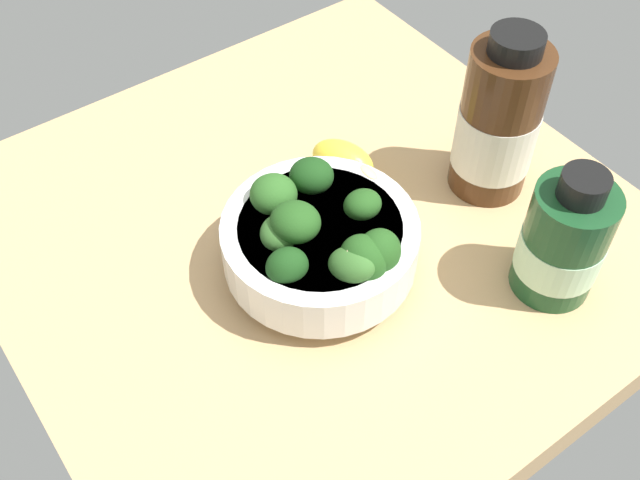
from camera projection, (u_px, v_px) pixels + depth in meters
ground_plane at (312, 241)px, 73.87cm from camera, size 57.68×57.68×4.61cm
bowl_of_broccoli at (321, 240)px, 65.33cm from camera, size 17.05×17.05×9.69cm
lemon_wedge at (343, 161)px, 75.10cm from camera, size 7.63×6.24×3.81cm
bottle_tall at (563, 242)px, 63.56cm from camera, size 7.16×7.16×13.19cm
bottle_short at (498, 124)px, 70.30cm from camera, size 7.58×7.58×17.20cm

